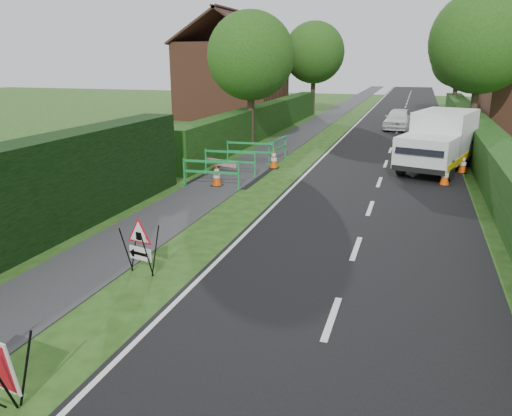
# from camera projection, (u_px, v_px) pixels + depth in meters

# --- Properties ---
(ground) EXTENTS (120.00, 120.00, 0.00)m
(ground) POSITION_uv_depth(u_px,v_px,m) (175.00, 325.00, 8.47)
(ground) COLOR #204213
(ground) RESTS_ON ground
(road_surface) EXTENTS (6.00, 90.00, 0.02)m
(road_surface) POSITION_uv_depth(u_px,v_px,m) (402.00, 116.00, 39.67)
(road_surface) COLOR black
(road_surface) RESTS_ON ground
(footpath) EXTENTS (2.00, 90.00, 0.02)m
(footpath) POSITION_uv_depth(u_px,v_px,m) (334.00, 114.00, 41.28)
(footpath) COLOR #2D2D30
(footpath) RESTS_ON ground
(hedge_west_far) EXTENTS (1.00, 24.00, 1.80)m
(hedge_west_far) POSITION_uv_depth(u_px,v_px,m) (265.00, 134.00, 30.00)
(hedge_west_far) COLOR #14380F
(hedge_west_far) RESTS_ON ground
(hedge_east) EXTENTS (1.20, 50.00, 1.50)m
(hedge_east) POSITION_uv_depth(u_px,v_px,m) (484.00, 165.00, 21.17)
(hedge_east) COLOR #14380F
(hedge_east) RESTS_ON ground
(house_west) EXTENTS (7.50, 7.40, 7.88)m
(house_west) POSITION_uv_depth(u_px,v_px,m) (233.00, 79.00, 37.93)
(house_west) COLOR brown
(house_west) RESTS_ON ground
(tree_nw) EXTENTS (4.40, 4.40, 6.70)m
(tree_nw) POSITION_uv_depth(u_px,v_px,m) (251.00, 56.00, 24.95)
(tree_nw) COLOR #2D2116
(tree_nw) RESTS_ON ground
(tree_ne) EXTENTS (5.20, 5.20, 7.79)m
(tree_ne) POSITION_uv_depth(u_px,v_px,m) (482.00, 42.00, 25.19)
(tree_ne) COLOR #2D2116
(tree_ne) RESTS_ON ground
(tree_fw) EXTENTS (4.80, 4.80, 7.24)m
(tree_fw) POSITION_uv_depth(u_px,v_px,m) (314.00, 53.00, 39.45)
(tree_fw) COLOR #2D2116
(tree_fw) RESTS_ON ground
(tree_fe) EXTENTS (4.20, 4.20, 6.33)m
(tree_fe) POSITION_uv_depth(u_px,v_px,m) (459.00, 61.00, 40.07)
(tree_fe) COLOR #2D2116
(tree_fe) RESTS_ON ground
(triangle_sign) EXTENTS (0.84, 0.84, 1.04)m
(triangle_sign) POSITION_uv_depth(u_px,v_px,m) (138.00, 242.00, 10.27)
(triangle_sign) COLOR black
(triangle_sign) RESTS_ON ground
(works_van) EXTENTS (3.29, 5.42, 2.32)m
(works_van) POSITION_uv_depth(u_px,v_px,m) (440.00, 140.00, 20.00)
(works_van) COLOR silver
(works_van) RESTS_ON ground
(traffic_cone_0) EXTENTS (0.38, 0.38, 0.79)m
(traffic_cone_0) POSITION_uv_depth(u_px,v_px,m) (445.00, 175.00, 17.71)
(traffic_cone_0) COLOR black
(traffic_cone_0) RESTS_ON ground
(traffic_cone_1) EXTENTS (0.38, 0.38, 0.79)m
(traffic_cone_1) POSITION_uv_depth(u_px,v_px,m) (463.00, 163.00, 19.66)
(traffic_cone_1) COLOR black
(traffic_cone_1) RESTS_ON ground
(traffic_cone_2) EXTENTS (0.38, 0.38, 0.79)m
(traffic_cone_2) POSITION_uv_depth(u_px,v_px,m) (437.00, 156.00, 21.14)
(traffic_cone_2) COLOR black
(traffic_cone_2) RESTS_ON ground
(traffic_cone_3) EXTENTS (0.38, 0.38, 0.79)m
(traffic_cone_3) POSITION_uv_depth(u_px,v_px,m) (217.00, 175.00, 17.60)
(traffic_cone_3) COLOR black
(traffic_cone_3) RESTS_ON ground
(traffic_cone_4) EXTENTS (0.38, 0.38, 0.79)m
(traffic_cone_4) POSITION_uv_depth(u_px,v_px,m) (274.00, 159.00, 20.50)
(traffic_cone_4) COLOR black
(traffic_cone_4) RESTS_ON ground
(ped_barrier_0) EXTENTS (2.08, 0.51, 1.00)m
(ped_barrier_0) POSITION_uv_depth(u_px,v_px,m) (211.00, 170.00, 17.36)
(ped_barrier_0) COLOR #1A8F3F
(ped_barrier_0) RESTS_ON ground
(ped_barrier_1) EXTENTS (2.07, 0.43, 1.00)m
(ped_barrier_1) POSITION_uv_depth(u_px,v_px,m) (230.00, 159.00, 19.19)
(ped_barrier_1) COLOR #1A8F3F
(ped_barrier_1) RESTS_ON ground
(ped_barrier_2) EXTENTS (2.08, 0.52, 1.00)m
(ped_barrier_2) POSITION_uv_depth(u_px,v_px,m) (250.00, 150.00, 21.16)
(ped_barrier_2) COLOR #1A8F3F
(ped_barrier_2) RESTS_ON ground
(ped_barrier_3) EXTENTS (0.55, 2.08, 1.00)m
(ped_barrier_3) POSITION_uv_depth(u_px,v_px,m) (278.00, 147.00, 21.96)
(ped_barrier_3) COLOR #1A8F3F
(ped_barrier_3) RESTS_ON ground
(redwhite_plank) EXTENTS (1.44, 0.50, 0.25)m
(redwhite_plank) POSITION_uv_depth(u_px,v_px,m) (221.00, 174.00, 19.60)
(redwhite_plank) COLOR red
(redwhite_plank) RESTS_ON ground
(hatchback_car) EXTENTS (1.92, 4.05, 1.34)m
(hatchback_car) POSITION_uv_depth(u_px,v_px,m) (399.00, 119.00, 31.90)
(hatchback_car) COLOR white
(hatchback_car) RESTS_ON ground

